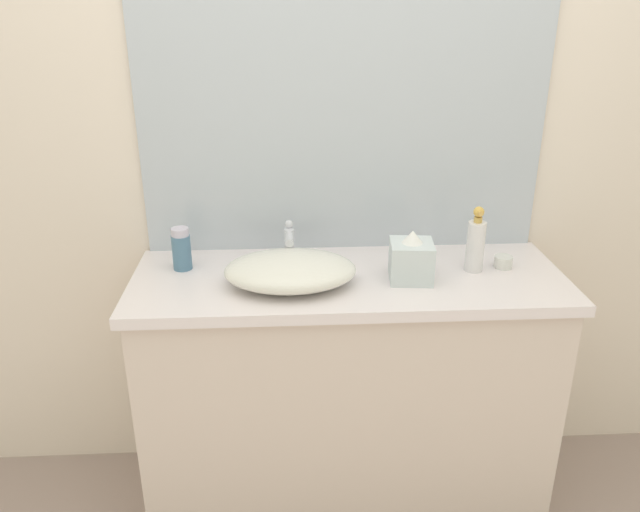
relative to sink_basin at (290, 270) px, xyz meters
The scene contains 9 objects.
bathroom_wall_rear 0.51m from the sink_basin, 72.53° to the left, with size 6.00×0.06×2.60m, color silver.
vanity_counter 0.53m from the sink_basin, 15.69° to the left, with size 1.40×0.52×0.90m.
wall_mirror_panel 0.62m from the sink_basin, 58.70° to the left, with size 1.37×0.01×1.09m, color #B2BCC6.
sink_basin is the anchor object (origin of this frame).
faucet 0.17m from the sink_basin, 90.00° to the left, with size 0.03×0.13×0.14m.
soap_dispenser 0.61m from the sink_basin, ahead, with size 0.06×0.06×0.22m.
lotion_bottle 0.38m from the sink_basin, 158.14° to the left, with size 0.06×0.06×0.14m.
tissue_box 0.38m from the sink_basin, ahead, with size 0.15×0.15×0.17m.
candle_jar 0.72m from the sink_basin, ahead, with size 0.06×0.06×0.04m, color silver.
Camera 1 is at (-0.12, -1.41, 1.74)m, focal length 35.17 mm.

